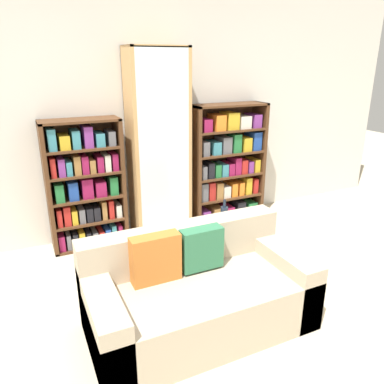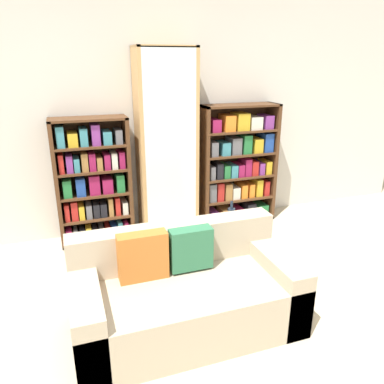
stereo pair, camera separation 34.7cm
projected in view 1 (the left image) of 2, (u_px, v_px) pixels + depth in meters
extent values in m
plane|color=beige|center=(262.00, 357.00, 2.56)|extent=(16.00, 16.00, 0.00)
cube|color=beige|center=(143.00, 115.00, 4.18)|extent=(7.08, 0.06, 2.70)
cube|color=tan|center=(200.00, 305.00, 2.79)|extent=(1.63, 0.82, 0.40)
cube|color=tan|center=(183.00, 244.00, 2.93)|extent=(1.63, 0.20, 0.32)
cube|color=tan|center=(104.00, 325.00, 2.48)|extent=(0.20, 0.82, 0.52)
cube|color=tan|center=(279.00, 276.00, 3.06)|extent=(0.20, 0.82, 0.52)
cube|color=#B76628|center=(156.00, 259.00, 2.68)|extent=(0.36, 0.12, 0.36)
cube|color=#2D6B47|center=(201.00, 248.00, 2.82)|extent=(0.32, 0.12, 0.32)
cube|color=#4C2D19|center=(48.00, 190.00, 3.78)|extent=(0.04, 0.32, 1.37)
cube|color=#4C2D19|center=(121.00, 180.00, 4.08)|extent=(0.04, 0.32, 1.37)
cube|color=#4C2D19|center=(79.00, 120.00, 3.71)|extent=(0.79, 0.32, 0.02)
cube|color=#4C2D19|center=(91.00, 242.00, 4.16)|extent=(0.79, 0.32, 0.02)
cube|color=#4C2D19|center=(83.00, 181.00, 4.06)|extent=(0.79, 0.01, 1.37)
cube|color=#4C2D19|center=(89.00, 220.00, 4.06)|extent=(0.71, 0.32, 0.02)
cube|color=#4C2D19|center=(87.00, 197.00, 3.98)|extent=(0.71, 0.32, 0.02)
cube|color=#4C2D19|center=(84.00, 173.00, 3.89)|extent=(0.71, 0.32, 0.02)
cube|color=#4C2D19|center=(82.00, 148.00, 3.80)|extent=(0.71, 0.32, 0.02)
cube|color=#8E1947|center=(61.00, 240.00, 3.99)|extent=(0.06, 0.24, 0.17)
cube|color=#5B5B60|center=(68.00, 239.00, 4.02)|extent=(0.04, 0.24, 0.17)
cube|color=black|center=(74.00, 238.00, 4.05)|extent=(0.05, 0.24, 0.17)
cube|color=gold|center=(81.00, 236.00, 4.07)|extent=(0.06, 0.24, 0.17)
cube|color=black|center=(88.00, 236.00, 4.10)|extent=(0.05, 0.24, 0.15)
cube|color=#5B5B60|center=(94.00, 235.00, 4.13)|extent=(0.05, 0.24, 0.14)
cube|color=#AD231E|center=(100.00, 234.00, 4.16)|extent=(0.05, 0.24, 0.14)
cube|color=#1E4293|center=(106.00, 233.00, 4.19)|extent=(0.06, 0.24, 0.16)
cube|color=teal|center=(112.00, 230.00, 4.21)|extent=(0.05, 0.24, 0.19)
cube|color=#8E1947|center=(118.00, 229.00, 4.24)|extent=(0.04, 0.24, 0.18)
cube|color=#AD231E|center=(59.00, 216.00, 3.90)|extent=(0.05, 0.24, 0.18)
cube|color=#AD231E|center=(66.00, 213.00, 3.93)|extent=(0.07, 0.24, 0.21)
cube|color=gold|center=(73.00, 215.00, 3.96)|extent=(0.06, 0.24, 0.16)
cube|color=#5B5B60|center=(81.00, 213.00, 3.99)|extent=(0.06, 0.24, 0.16)
cube|color=black|center=(88.00, 212.00, 4.03)|extent=(0.07, 0.24, 0.16)
cube|color=black|center=(95.00, 211.00, 4.06)|extent=(0.07, 0.24, 0.15)
cube|color=olive|center=(103.00, 208.00, 4.08)|extent=(0.05, 0.24, 0.20)
cube|color=#AD231E|center=(109.00, 207.00, 4.11)|extent=(0.05, 0.24, 0.20)
cube|color=beige|center=(117.00, 208.00, 4.15)|extent=(0.06, 0.24, 0.14)
cube|color=#237038|center=(59.00, 191.00, 3.82)|extent=(0.09, 0.24, 0.19)
cube|color=#1E4293|center=(72.00, 189.00, 3.88)|extent=(0.09, 0.24, 0.19)
cube|color=#8E1947|center=(86.00, 187.00, 3.93)|extent=(0.11, 0.24, 0.21)
cube|color=#8E1947|center=(99.00, 187.00, 3.99)|extent=(0.11, 0.24, 0.16)
cube|color=#237038|center=(112.00, 184.00, 4.04)|extent=(0.08, 0.24, 0.19)
cube|color=#AD231E|center=(52.00, 166.00, 3.72)|extent=(0.05, 0.24, 0.19)
cube|color=#7A3384|center=(61.00, 166.00, 3.76)|extent=(0.06, 0.24, 0.18)
cube|color=teal|center=(68.00, 167.00, 3.79)|extent=(0.06, 0.24, 0.14)
cube|color=olive|center=(76.00, 164.00, 3.81)|extent=(0.06, 0.24, 0.19)
cube|color=#8E1947|center=(84.00, 163.00, 3.85)|extent=(0.07, 0.24, 0.18)
cube|color=olive|center=(91.00, 165.00, 3.88)|extent=(0.06, 0.24, 0.14)
cube|color=#8E1947|center=(99.00, 163.00, 3.91)|extent=(0.06, 0.24, 0.16)
cube|color=beige|center=(106.00, 162.00, 3.94)|extent=(0.06, 0.24, 0.17)
cube|color=#8E1947|center=(113.00, 160.00, 3.97)|extent=(0.06, 0.24, 0.18)
cube|color=teal|center=(51.00, 139.00, 3.64)|extent=(0.08, 0.24, 0.21)
cube|color=gold|center=(64.00, 141.00, 3.70)|extent=(0.10, 0.24, 0.14)
cube|color=teal|center=(75.00, 139.00, 3.73)|extent=(0.08, 0.24, 0.18)
cube|color=#7A3384|center=(87.00, 136.00, 3.78)|extent=(0.08, 0.24, 0.21)
cube|color=teal|center=(99.00, 139.00, 3.83)|extent=(0.09, 0.24, 0.14)
cube|color=#5B5B60|center=(110.00, 137.00, 3.88)|extent=(0.07, 0.24, 0.15)
cube|color=tan|center=(132.00, 148.00, 4.01)|extent=(0.04, 0.36, 2.07)
cube|color=tan|center=(184.00, 143.00, 4.25)|extent=(0.04, 0.36, 2.07)
cube|color=tan|center=(156.00, 46.00, 3.79)|extent=(0.65, 0.36, 0.02)
cube|color=tan|center=(161.00, 230.00, 4.47)|extent=(0.65, 0.36, 0.02)
cube|color=tan|center=(153.00, 143.00, 4.28)|extent=(0.65, 0.01, 2.07)
cube|color=silver|center=(164.00, 149.00, 3.98)|extent=(0.57, 0.01, 2.05)
cube|color=tan|center=(160.00, 197.00, 4.33)|extent=(0.57, 0.32, 0.02)
cube|color=tan|center=(159.00, 163.00, 4.20)|extent=(0.57, 0.32, 0.02)
cube|color=tan|center=(158.00, 127.00, 4.06)|extent=(0.57, 0.32, 0.02)
cube|color=tan|center=(157.00, 89.00, 3.93)|extent=(0.57, 0.32, 0.02)
cylinder|color=silver|center=(144.00, 230.00, 4.35)|extent=(0.01, 0.01, 0.08)
cone|color=silver|center=(144.00, 223.00, 4.32)|extent=(0.06, 0.06, 0.09)
cylinder|color=silver|center=(151.00, 228.00, 4.38)|extent=(0.01, 0.01, 0.08)
cone|color=silver|center=(151.00, 222.00, 4.36)|extent=(0.06, 0.06, 0.09)
cylinder|color=silver|center=(158.00, 227.00, 4.43)|extent=(0.01, 0.01, 0.08)
cone|color=silver|center=(158.00, 220.00, 4.40)|extent=(0.06, 0.06, 0.09)
cylinder|color=silver|center=(164.00, 225.00, 4.48)|extent=(0.01, 0.01, 0.08)
cone|color=silver|center=(164.00, 218.00, 4.45)|extent=(0.06, 0.06, 0.09)
cylinder|color=silver|center=(172.00, 224.00, 4.49)|extent=(0.01, 0.01, 0.08)
cone|color=silver|center=(172.00, 218.00, 4.46)|extent=(0.06, 0.06, 0.09)
cylinder|color=silver|center=(179.00, 223.00, 4.52)|extent=(0.01, 0.01, 0.08)
cone|color=silver|center=(179.00, 217.00, 4.49)|extent=(0.06, 0.06, 0.09)
cylinder|color=silver|center=(144.00, 195.00, 4.24)|extent=(0.01, 0.01, 0.08)
cone|color=silver|center=(143.00, 188.00, 4.21)|extent=(0.09, 0.09, 0.10)
cylinder|color=silver|center=(155.00, 194.00, 4.27)|extent=(0.01, 0.01, 0.08)
cone|color=silver|center=(155.00, 187.00, 4.24)|extent=(0.09, 0.09, 0.10)
cylinder|color=silver|center=(165.00, 192.00, 4.35)|extent=(0.01, 0.01, 0.08)
cone|color=silver|center=(165.00, 185.00, 4.32)|extent=(0.09, 0.09, 0.10)
cylinder|color=silver|center=(175.00, 190.00, 4.41)|extent=(0.01, 0.01, 0.08)
cone|color=silver|center=(175.00, 183.00, 4.38)|extent=(0.09, 0.09, 0.10)
cylinder|color=silver|center=(141.00, 161.00, 4.08)|extent=(0.01, 0.01, 0.08)
cone|color=silver|center=(140.00, 153.00, 4.05)|extent=(0.06, 0.06, 0.10)
cylinder|color=silver|center=(148.00, 160.00, 4.12)|extent=(0.01, 0.01, 0.08)
cone|color=silver|center=(148.00, 152.00, 4.09)|extent=(0.06, 0.06, 0.10)
cylinder|color=silver|center=(156.00, 159.00, 4.15)|extent=(0.01, 0.01, 0.08)
cone|color=silver|center=(155.00, 151.00, 4.12)|extent=(0.06, 0.06, 0.10)
cylinder|color=silver|center=(162.00, 158.00, 4.21)|extent=(0.01, 0.01, 0.08)
cone|color=silver|center=(162.00, 150.00, 4.18)|extent=(0.06, 0.06, 0.10)
cylinder|color=silver|center=(170.00, 157.00, 4.23)|extent=(0.01, 0.01, 0.08)
cone|color=silver|center=(170.00, 149.00, 4.20)|extent=(0.06, 0.06, 0.10)
cylinder|color=silver|center=(178.00, 157.00, 4.25)|extent=(0.01, 0.01, 0.08)
cone|color=silver|center=(178.00, 149.00, 4.22)|extent=(0.06, 0.06, 0.10)
cylinder|color=silver|center=(143.00, 123.00, 3.97)|extent=(0.01, 0.01, 0.08)
cone|color=silver|center=(142.00, 114.00, 3.94)|extent=(0.09, 0.09, 0.10)
cylinder|color=silver|center=(158.00, 122.00, 4.05)|extent=(0.01, 0.01, 0.08)
cone|color=silver|center=(158.00, 113.00, 4.01)|extent=(0.09, 0.09, 0.10)
cylinder|color=silver|center=(173.00, 121.00, 4.11)|extent=(0.01, 0.01, 0.08)
cone|color=silver|center=(173.00, 113.00, 4.08)|extent=(0.09, 0.09, 0.10)
cylinder|color=silver|center=(138.00, 84.00, 3.82)|extent=(0.01, 0.01, 0.08)
cone|color=silver|center=(137.00, 75.00, 3.79)|extent=(0.07, 0.07, 0.10)
cylinder|color=silver|center=(147.00, 84.00, 3.88)|extent=(0.01, 0.01, 0.08)
cone|color=silver|center=(146.00, 75.00, 3.85)|extent=(0.07, 0.07, 0.10)
cylinder|color=silver|center=(157.00, 84.00, 3.90)|extent=(0.01, 0.01, 0.08)
cone|color=silver|center=(157.00, 75.00, 3.87)|extent=(0.07, 0.07, 0.10)
cylinder|color=silver|center=(166.00, 83.00, 3.95)|extent=(0.01, 0.01, 0.08)
cone|color=silver|center=(166.00, 74.00, 3.92)|extent=(0.07, 0.07, 0.10)
cylinder|color=silver|center=(175.00, 83.00, 4.00)|extent=(0.01, 0.01, 0.08)
cone|color=silver|center=(175.00, 74.00, 3.97)|extent=(0.07, 0.07, 0.10)
cube|color=#4C2D19|center=(194.00, 168.00, 4.43)|extent=(0.04, 0.32, 1.44)
cube|color=#4C2D19|center=(258.00, 160.00, 4.79)|extent=(0.04, 0.32, 1.44)
cube|color=#4C2D19|center=(229.00, 105.00, 4.37)|extent=(0.94, 0.32, 0.02)
cube|color=#4C2D19|center=(226.00, 217.00, 4.84)|extent=(0.94, 0.32, 0.02)
cube|color=#4C2D19|center=(221.00, 161.00, 4.74)|extent=(0.94, 0.01, 1.44)
cube|color=#4C2D19|center=(226.00, 195.00, 4.75)|extent=(0.86, 0.32, 0.02)
cube|color=#4C2D19|center=(227.00, 174.00, 4.66)|extent=(0.86, 0.32, 0.02)
cube|color=#4C2D19|center=(228.00, 152.00, 4.56)|extent=(0.86, 0.32, 0.02)
cube|color=#4C2D19|center=(228.00, 130.00, 4.47)|extent=(0.86, 0.32, 0.02)
cube|color=#7A3384|center=(203.00, 215.00, 4.67)|extent=(0.10, 0.24, 0.15)
cube|color=olive|center=(215.00, 212.00, 4.74)|extent=(0.14, 0.24, 0.17)
cube|color=#8E1947|center=(226.00, 211.00, 4.81)|extent=(0.11, 0.24, 0.15)
cube|color=black|center=(237.00, 207.00, 4.86)|extent=(0.12, 0.24, 0.20)
cube|color=#237038|center=(248.00, 206.00, 4.94)|extent=(0.13, 0.24, 0.16)
cube|color=#5B5B60|center=(201.00, 191.00, 4.55)|extent=(0.09, 0.24, 0.22)
cube|color=#AD231E|center=(208.00, 189.00, 4.59)|extent=(0.08, 0.24, 0.22)
cube|color=olive|center=(216.00, 189.00, 4.64)|extent=(0.09, 0.24, 0.20)
cube|color=beige|center=(223.00, 190.00, 4.69)|extent=(0.09, 0.24, 0.15)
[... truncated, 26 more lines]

